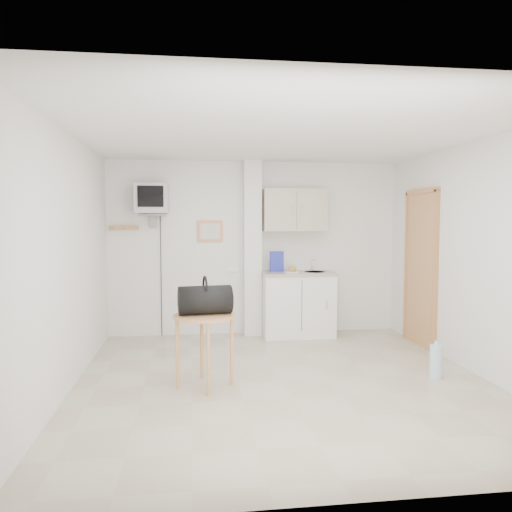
{
  "coord_description": "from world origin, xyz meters",
  "views": [
    {
      "loc": [
        -0.93,
        -4.95,
        1.64
      ],
      "look_at": [
        -0.2,
        0.6,
        1.25
      ],
      "focal_mm": 35.0,
      "sensor_mm": 36.0,
      "label": 1
    }
  ],
  "objects": [
    {
      "name": "ground",
      "position": [
        0.0,
        0.0,
        0.0
      ],
      "size": [
        4.5,
        4.5,
        0.0
      ],
      "primitive_type": "plane",
      "color": "#B6AA93",
      "rests_on": "ground"
    },
    {
      "name": "room_envelope",
      "position": [
        0.24,
        0.09,
        1.54
      ],
      "size": [
        4.24,
        4.54,
        2.55
      ],
      "color": "white",
      "rests_on": "ground"
    },
    {
      "name": "kitchenette",
      "position": [
        0.57,
        2.0,
        0.8
      ],
      "size": [
        1.03,
        0.58,
        2.1
      ],
      "color": "white",
      "rests_on": "ground"
    },
    {
      "name": "crt_television",
      "position": [
        -1.45,
        2.02,
        1.94
      ],
      "size": [
        0.44,
        0.45,
        2.15
      ],
      "color": "slate",
      "rests_on": "ground"
    },
    {
      "name": "round_table",
      "position": [
        -0.8,
        -0.06,
        0.62
      ],
      "size": [
        0.62,
        0.62,
        0.72
      ],
      "rotation": [
        0.0,
        0.0,
        0.09
      ],
      "color": "#B0834C",
      "rests_on": "ground"
    },
    {
      "name": "duffel_bag",
      "position": [
        -0.79,
        -0.05,
        0.87
      ],
      "size": [
        0.55,
        0.35,
        0.38
      ],
      "rotation": [
        0.0,
        0.0,
        0.13
      ],
      "color": "black",
      "rests_on": "round_table"
    },
    {
      "name": "water_bottle",
      "position": [
        1.61,
        -0.11,
        0.18
      ],
      "size": [
        0.13,
        0.13,
        0.39
      ],
      "color": "#AFD6E8",
      "rests_on": "ground"
    }
  ]
}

